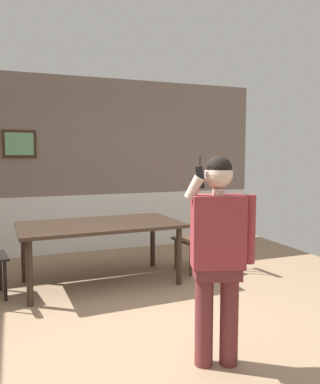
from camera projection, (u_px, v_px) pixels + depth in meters
The scene contains 5 objects.
ground_plane at pixel (132, 336), 3.44m from camera, with size 7.09×7.09×0.00m, color #9E7F60.
room_back_partition at pixel (74, 169), 6.29m from camera, with size 6.45×0.17×2.86m.
dining_table at pixel (100, 229), 4.79m from camera, with size 2.00×1.14×0.76m.
chair_near_window at pixel (197, 237), 5.35m from camera, with size 0.54×0.54×0.95m.
person_figure at pixel (219, 249), 2.88m from camera, with size 0.53×0.32×1.60m.
Camera 1 is at (-0.95, -3.17, 1.61)m, focal length 36.08 mm.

